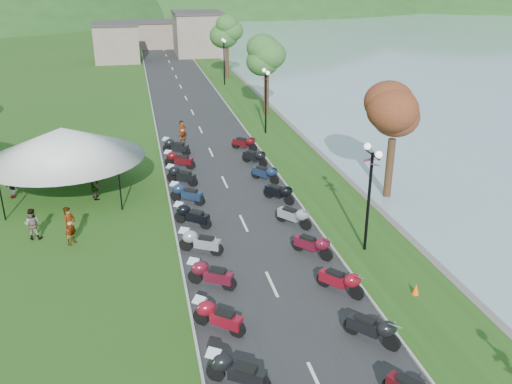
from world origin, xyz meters
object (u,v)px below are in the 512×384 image
pedestrian_c (12,198)px  pedestrian_a (72,244)px  vendor_tent_main (66,162)px  pedestrian_b (35,238)px

pedestrian_c → pedestrian_a: bearing=-4.3°
vendor_tent_main → pedestrian_b: vendor_tent_main is taller
vendor_tent_main → pedestrian_a: 6.87m
vendor_tent_main → pedestrian_c: 3.78m
vendor_tent_main → pedestrian_a: (0.68, -6.54, -2.00)m
pedestrian_b → pedestrian_c: pedestrian_b is taller
pedestrian_a → pedestrian_b: size_ratio=1.20×
pedestrian_b → pedestrian_c: bearing=-61.9°
vendor_tent_main → pedestrian_a: bearing=-84.0°
vendor_tent_main → pedestrian_b: 6.05m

